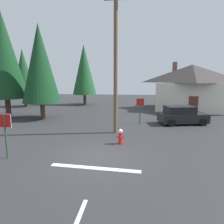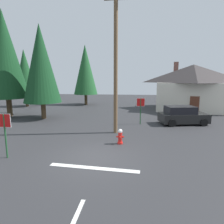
% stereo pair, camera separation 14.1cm
% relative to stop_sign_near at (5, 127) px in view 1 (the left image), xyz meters
% --- Properties ---
extents(ground_plane, '(80.00, 80.00, 0.10)m').
position_rel_stop_sign_near_xyz_m(ground_plane, '(4.37, 0.63, -1.65)').
color(ground_plane, '#2D2D30').
extents(lane_stop_bar, '(4.12, 0.58, 0.01)m').
position_rel_stop_sign_near_xyz_m(lane_stop_bar, '(4.56, -0.60, -1.60)').
color(lane_stop_bar, silver).
rests_on(lane_stop_bar, ground).
extents(stop_sign_near, '(0.69, 0.08, 2.26)m').
position_rel_stop_sign_near_xyz_m(stop_sign_near, '(0.00, 0.00, 0.00)').
color(stop_sign_near, '#1E4C28').
rests_on(stop_sign_near, ground).
extents(fire_hydrant, '(0.47, 0.40, 0.93)m').
position_rel_stop_sign_near_xyz_m(fire_hydrant, '(5.47, 2.83, -1.15)').
color(fire_hydrant, red).
rests_on(fire_hydrant, ground).
extents(utility_pole, '(1.60, 0.28, 9.76)m').
position_rel_stop_sign_near_xyz_m(utility_pole, '(4.92, 5.29, 3.46)').
color(utility_pole, brown).
rests_on(utility_pole, ground).
extents(stop_sign_far, '(0.70, 0.09, 2.29)m').
position_rel_stop_sign_near_xyz_m(stop_sign_far, '(6.79, 8.28, 0.02)').
color(stop_sign_far, '#1E4C28').
rests_on(stop_sign_far, ground).
extents(house, '(10.24, 8.81, 6.17)m').
position_rel_stop_sign_near_xyz_m(house, '(13.51, 17.56, 1.37)').
color(house, silver).
rests_on(house, ground).
extents(parked_car, '(4.32, 2.75, 1.58)m').
position_rel_stop_sign_near_xyz_m(parked_car, '(10.44, 8.80, -0.84)').
color(parked_car, black).
rests_on(parked_car, ground).
extents(pine_tree_tall_left, '(4.32, 4.32, 10.80)m').
position_rel_stop_sign_near_xyz_m(pine_tree_tall_left, '(-7.00, 10.44, 4.75)').
color(pine_tree_tall_left, '#4C3823').
rests_on(pine_tree_tall_left, ground).
extents(pine_tree_mid_left, '(3.21, 3.21, 8.02)m').
position_rel_stop_sign_near_xyz_m(pine_tree_mid_left, '(-9.23, 17.60, 3.12)').
color(pine_tree_mid_left, '#4C3823').
rests_on(pine_tree_mid_left, ground).
extents(pine_tree_short_left, '(3.58, 3.58, 8.96)m').
position_rel_stop_sign_near_xyz_m(pine_tree_short_left, '(-1.29, 20.61, 3.67)').
color(pine_tree_short_left, '#4C3823').
rests_on(pine_tree_short_left, ground).
extents(pine_tree_far_center, '(3.63, 3.63, 9.06)m').
position_rel_stop_sign_near_xyz_m(pine_tree_far_center, '(-2.78, 9.64, 3.73)').
color(pine_tree_far_center, '#4C3823').
rests_on(pine_tree_far_center, ground).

